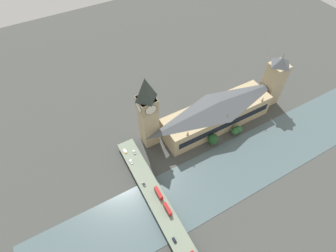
{
  "coord_description": "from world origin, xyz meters",
  "views": [
    {
      "loc": [
        -101.32,
        109.16,
        195.11
      ],
      "look_at": [
        21.94,
        40.68,
        20.47
      ],
      "focal_mm": 28.0,
      "sensor_mm": 36.0,
      "label": 1
    }
  ],
  "objects_px": {
    "parliament_hall": "(217,114)",
    "car_southbound_lead": "(131,162)",
    "car_northbound_lead": "(125,151)",
    "victoria_tower": "(273,81)",
    "clock_tower": "(147,112)",
    "car_southbound_mid": "(134,152)",
    "car_northbound_mid": "(174,240)",
    "double_decker_bus_lead": "(168,209)",
    "road_bridge": "(160,206)",
    "double_decker_bus_rear": "(158,193)",
    "car_northbound_tail": "(144,184)"
  },
  "relations": [
    {
      "from": "car_southbound_lead",
      "to": "double_decker_bus_rear",
      "type": "bearing_deg",
      "value": -169.72
    },
    {
      "from": "victoria_tower",
      "to": "car_southbound_mid",
      "type": "distance_m",
      "value": 148.56
    },
    {
      "from": "parliament_hall",
      "to": "car_northbound_mid",
      "type": "distance_m",
      "value": 116.23
    },
    {
      "from": "clock_tower",
      "to": "car_northbound_mid",
      "type": "relative_size",
      "value": 18.32
    },
    {
      "from": "victoria_tower",
      "to": "car_northbound_tail",
      "type": "bearing_deg",
      "value": 100.08
    },
    {
      "from": "parliament_hall",
      "to": "car_southbound_lead",
      "type": "xyz_separation_m",
      "value": [
        -3.55,
        88.7,
        -8.65
      ]
    },
    {
      "from": "double_decker_bus_lead",
      "to": "double_decker_bus_rear",
      "type": "bearing_deg",
      "value": 0.25
    },
    {
      "from": "road_bridge",
      "to": "double_decker_bus_rear",
      "type": "relative_size",
      "value": 12.77
    },
    {
      "from": "double_decker_bus_lead",
      "to": "car_northbound_lead",
      "type": "xyz_separation_m",
      "value": [
        63.01,
        6.82,
        -1.86
      ]
    },
    {
      "from": "victoria_tower",
      "to": "road_bridge",
      "type": "bearing_deg",
      "value": 107.91
    },
    {
      "from": "parliament_hall",
      "to": "car_northbound_mid",
      "type": "height_order",
      "value": "parliament_hall"
    },
    {
      "from": "car_northbound_lead",
      "to": "victoria_tower",
      "type": "bearing_deg",
      "value": -93.28
    },
    {
      "from": "car_northbound_lead",
      "to": "car_northbound_mid",
      "type": "xyz_separation_m",
      "value": [
        -83.97,
        -0.56,
        0.05
      ]
    },
    {
      "from": "clock_tower",
      "to": "car_northbound_mid",
      "type": "height_order",
      "value": "clock_tower"
    },
    {
      "from": "clock_tower",
      "to": "car_southbound_lead",
      "type": "xyz_separation_m",
      "value": [
        -16.2,
        25.37,
        -32.9
      ]
    },
    {
      "from": "victoria_tower",
      "to": "car_northbound_lead",
      "type": "height_order",
      "value": "victoria_tower"
    },
    {
      "from": "double_decker_bus_lead",
      "to": "car_northbound_mid",
      "type": "bearing_deg",
      "value": 163.38
    },
    {
      "from": "double_decker_bus_lead",
      "to": "car_southbound_lead",
      "type": "height_order",
      "value": "double_decker_bus_lead"
    },
    {
      "from": "car_northbound_lead",
      "to": "car_southbound_lead",
      "type": "distance_m",
      "value": 12.4
    },
    {
      "from": "road_bridge",
      "to": "car_southbound_lead",
      "type": "distance_m",
      "value": 44.96
    },
    {
      "from": "clock_tower",
      "to": "car_southbound_mid",
      "type": "height_order",
      "value": "clock_tower"
    },
    {
      "from": "double_decker_bus_rear",
      "to": "car_southbound_mid",
      "type": "xyz_separation_m",
      "value": [
        44.01,
        0.44,
        -1.92
      ]
    },
    {
      "from": "victoria_tower",
      "to": "car_northbound_mid",
      "type": "bearing_deg",
      "value": 116.19
    },
    {
      "from": "road_bridge",
      "to": "car_southbound_mid",
      "type": "relative_size",
      "value": 33.13
    },
    {
      "from": "victoria_tower",
      "to": "car_southbound_lead",
      "type": "height_order",
      "value": "victoria_tower"
    },
    {
      "from": "victoria_tower",
      "to": "car_northbound_lead",
      "type": "distance_m",
      "value": 155.02
    },
    {
      "from": "double_decker_bus_rear",
      "to": "victoria_tower",
      "type": "bearing_deg",
      "value": -74.69
    },
    {
      "from": "double_decker_bus_lead",
      "to": "car_southbound_lead",
      "type": "bearing_deg",
      "value": 7.53
    },
    {
      "from": "car_northbound_mid",
      "to": "car_northbound_tail",
      "type": "distance_m",
      "value": 47.99
    },
    {
      "from": "clock_tower",
      "to": "victoria_tower",
      "type": "height_order",
      "value": "clock_tower"
    },
    {
      "from": "car_southbound_mid",
      "to": "parliament_hall",
      "type": "bearing_deg",
      "value": -92.71
    },
    {
      "from": "road_bridge",
      "to": "car_northbound_lead",
      "type": "distance_m",
      "value": 57.33
    },
    {
      "from": "double_decker_bus_lead",
      "to": "parliament_hall",
      "type": "bearing_deg",
      "value": -56.56
    },
    {
      "from": "car_northbound_lead",
      "to": "car_southbound_lead",
      "type": "bearing_deg",
      "value": -179.4
    },
    {
      "from": "car_northbound_lead",
      "to": "car_southbound_mid",
      "type": "relative_size",
      "value": 1.14
    },
    {
      "from": "double_decker_bus_rear",
      "to": "parliament_hall",
      "type": "bearing_deg",
      "value": -63.96
    },
    {
      "from": "car_northbound_lead",
      "to": "double_decker_bus_lead",
      "type": "bearing_deg",
      "value": -173.82
    },
    {
      "from": "road_bridge",
      "to": "car_northbound_tail",
      "type": "height_order",
      "value": "car_northbound_tail"
    },
    {
      "from": "double_decker_bus_lead",
      "to": "road_bridge",
      "type": "bearing_deg",
      "value": 27.91
    },
    {
      "from": "car_northbound_tail",
      "to": "double_decker_bus_lead",
      "type": "bearing_deg",
      "value": -166.72
    },
    {
      "from": "double_decker_bus_rear",
      "to": "car_northbound_tail",
      "type": "relative_size",
      "value": 2.75
    },
    {
      "from": "clock_tower",
      "to": "double_decker_bus_lead",
      "type": "relative_size",
      "value": 7.22
    },
    {
      "from": "car_northbound_mid",
      "to": "car_southbound_mid",
      "type": "height_order",
      "value": "car_northbound_mid"
    },
    {
      "from": "car_northbound_mid",
      "to": "car_northbound_tail",
      "type": "xyz_separation_m",
      "value": [
        47.99,
        0.12,
        0.0
      ]
    },
    {
      "from": "double_decker_bus_lead",
      "to": "clock_tower",
      "type": "bearing_deg",
      "value": -15.62
    },
    {
      "from": "victoria_tower",
      "to": "car_southbound_mid",
      "type": "height_order",
      "value": "victoria_tower"
    },
    {
      "from": "car_northbound_mid",
      "to": "car_southbound_lead",
      "type": "distance_m",
      "value": 71.57
    },
    {
      "from": "victoria_tower",
      "to": "car_southbound_lead",
      "type": "relative_size",
      "value": 13.1
    },
    {
      "from": "clock_tower",
      "to": "car_southbound_mid",
      "type": "bearing_deg",
      "value": 114.5
    },
    {
      "from": "clock_tower",
      "to": "car_northbound_tail",
      "type": "xyz_separation_m",
      "value": [
        -39.79,
        25.06,
        -32.87
      ]
    }
  ]
}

